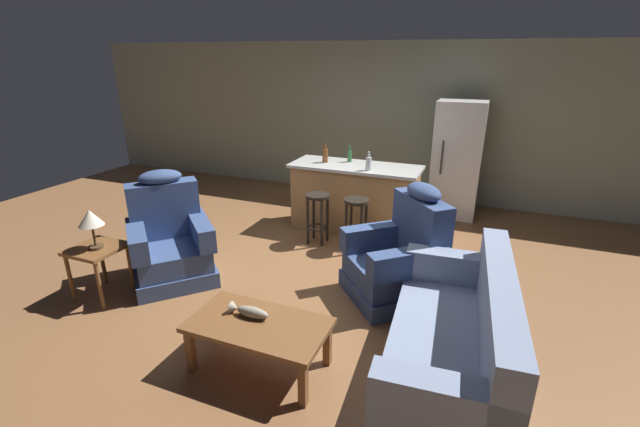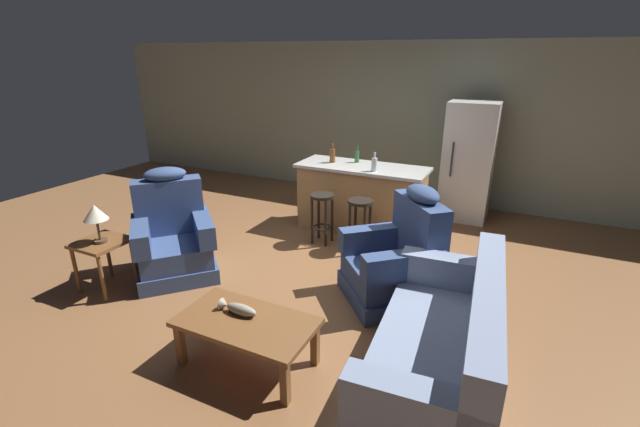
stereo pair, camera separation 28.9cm
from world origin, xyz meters
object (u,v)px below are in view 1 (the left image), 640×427
Objects in this scene: kitchen_island at (355,198)px; bottle_short_amber at (369,163)px; coffee_table at (259,329)px; fish_figurine at (249,312)px; refrigerator at (457,159)px; couch at (455,344)px; bottle_wine_dark at (350,156)px; recliner_near_lamp at (170,242)px; recliner_near_island at (400,259)px; bar_stool_left at (318,209)px; bar_stool_right at (356,215)px; table_lamp at (91,220)px; end_table at (98,256)px; bottle_tall_green at (325,155)px.

bottle_short_amber is at bearing -39.54° from kitchen_island.
fish_figurine is at bearing 155.57° from coffee_table.
coffee_table is 0.61× the size of kitchen_island.
bottle_short_amber is (-1.01, -1.40, 0.16)m from refrigerator.
couch is 3.42m from bottle_wine_dark.
coffee_table is 0.92× the size of recliner_near_lamp.
fish_figurine reaches higher than coffee_table.
bar_stool_left is at bearing -77.03° from recliner_near_island.
fish_figurine is 1.72m from recliner_near_island.
bar_stool_left reaches higher than coffee_table.
bottle_short_amber is at bearing 89.23° from coffee_table.
recliner_near_lamp and bottle_short_amber have the same top height.
refrigerator is (1.02, 1.83, 0.41)m from bar_stool_right.
recliner_near_lamp reaches higher than table_lamp.
recliner_near_lamp is 4.80× the size of bottle_short_amber.
coffee_table is 3.24× the size of fish_figurine.
bar_stool_right is (0.14, 2.40, 0.01)m from fish_figurine.
bar_stool_left and bar_stool_right have the same top height.
recliner_near_island is 2.81m from refrigerator.
end_table is at bearing -79.55° from recliner_near_lamp.
recliner_near_lamp is 5.10× the size of bottle_wine_dark.
bar_stool_right reaches higher than coffee_table.
bar_stool_left is at bearing -116.05° from kitchen_island.
fish_figurine is 2.43m from bar_stool_left.
end_table is 5.04m from refrigerator.
coffee_table is at bearing -90.77° from bottle_short_amber.
recliner_near_island is 1.76× the size of bar_stool_right.
bar_stool_left is (-0.40, 2.40, 0.01)m from fish_figurine.
recliner_near_island is 1.85m from kitchen_island.
coffee_table is at bearing 11.88° from couch.
bottle_tall_green is at bearing -144.86° from refrigerator.
bar_stool_right is 0.72m from bottle_short_amber.
kitchen_island is at bearing -99.04° from recliner_near_island.
coffee_table is 0.92× the size of recliner_near_island.
bottle_short_amber is at bearing 50.86° from table_lamp.
kitchen_island is at bearing 109.69° from bar_stool_right.
bottle_short_amber is (0.04, 2.88, 0.68)m from coffee_table.
kitchen_island is (-1.65, 2.66, 0.14)m from couch.
bottle_short_amber is (2.08, 2.56, 0.18)m from table_lamp.
fish_figurine is 4.40m from refrigerator.
refrigerator reaches higher than recliner_near_lamp.
couch is at bearing -45.96° from bar_stool_left.
coffee_table is 2.45m from bar_stool_right.
bottle_tall_green reaches higher than recliner_near_lamp.
bar_stool_right is 0.39× the size of refrigerator.
coffee_table is 2.96m from bottle_short_amber.
kitchen_island reaches higher than fish_figurine.
bottle_wine_dark is at bearing -143.16° from refrigerator.
recliner_near_lamp is (-3.13, 0.54, 0.08)m from couch.
fish_figurine is 0.19× the size of refrigerator.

